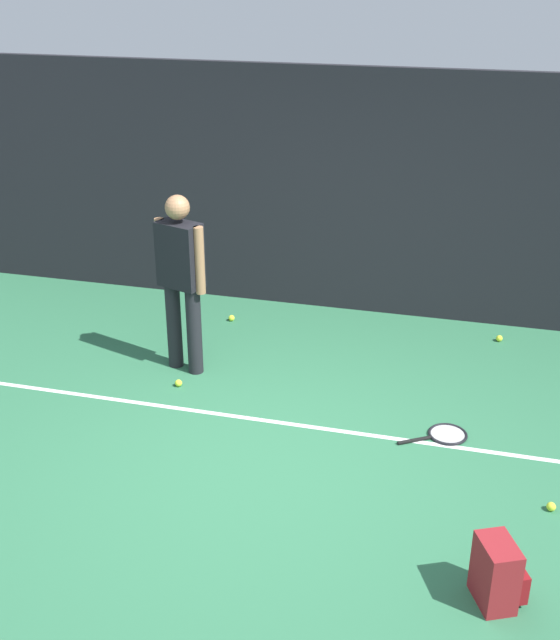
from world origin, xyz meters
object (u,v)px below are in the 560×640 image
tennis_player (181,274)px  backpack (498,574)px  tennis_ball_mid_court (179,383)px  tennis_ball_near_player (499,338)px  tennis_racket (444,435)px  tennis_ball_far_left (232,318)px  tennis_ball_by_fence (551,507)px

tennis_player → backpack: bearing=159.0°
tennis_player → tennis_ball_mid_court: 1.00m
tennis_ball_near_player → tennis_racket: bearing=-102.2°
tennis_ball_mid_court → tennis_ball_far_left: bearing=88.6°
tennis_racket → tennis_ball_near_player: (0.41, 1.91, 0.02)m
tennis_ball_near_player → tennis_ball_mid_court: size_ratio=1.00×
tennis_ball_mid_court → tennis_ball_near_player: bearing=30.9°
tennis_racket → tennis_ball_near_player: 1.96m
tennis_racket → tennis_ball_far_left: size_ratio=9.29×
tennis_player → tennis_ball_far_left: size_ratio=25.76×
tennis_ball_by_fence → tennis_ball_near_player: bearing=98.2°
tennis_player → tennis_racket: 2.71m
tennis_ball_near_player → tennis_ball_far_left: bearing=-175.6°
tennis_player → tennis_ball_near_player: bearing=-136.9°
tennis_player → tennis_ball_by_fence: size_ratio=25.76×
tennis_racket → tennis_ball_mid_court: bearing=142.7°
backpack → tennis_ball_by_fence: 1.08m
tennis_player → tennis_ball_near_player: 3.32m
tennis_racket → tennis_ball_by_fence: size_ratio=9.29×
tennis_player → tennis_ball_near_player: tennis_player is taller
backpack → tennis_ball_mid_court: size_ratio=6.67×
tennis_racket → tennis_ball_far_left: (-2.38, 1.70, 0.02)m
backpack → tennis_ball_far_left: bearing=14.0°
tennis_player → tennis_ball_mid_court: tennis_player is taller
tennis_ball_by_fence → tennis_ball_far_left: same height
tennis_ball_near_player → tennis_ball_mid_court: bearing=-149.1°
tennis_racket → tennis_ball_far_left: tennis_ball_far_left is taller
tennis_ball_mid_court → tennis_racket: bearing=-5.3°
tennis_ball_near_player → backpack: bearing=-89.8°
backpack → tennis_ball_far_left: size_ratio=6.67×
tennis_racket → tennis_ball_by_fence: (0.80, -0.78, 0.02)m
tennis_ball_far_left → tennis_racket: bearing=-35.5°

